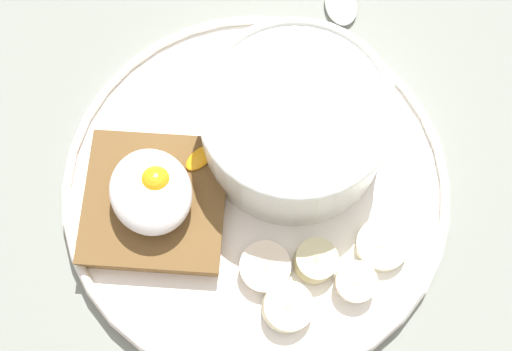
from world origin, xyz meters
The scene contains 10 objects.
ground_plane centered at (0.00, 0.00, 1.00)cm, with size 120.00×120.00×2.00cm, color gray.
plate centered at (0.00, 0.00, 2.80)cm, with size 26.04×26.04×1.60cm.
oatmeal_bowl centered at (2.01, -3.55, 6.09)cm, with size 12.39×12.39×6.02cm.
toast_slice centered at (1.25, 6.61, 3.84)cm, with size 12.28×12.28×1.50cm.
poached_egg centered at (1.28, 6.53, 6.02)cm, with size 5.77×7.53×3.31cm.
banana_slice_front centered at (-6.38, -1.42, 3.76)cm, with size 2.99×3.11×1.67cm.
banana_slice_left centered at (-7.06, -5.84, 3.49)cm, with size 3.65×3.68×1.05cm.
banana_slice_back centered at (-8.35, 1.39, 3.71)cm, with size 4.34×4.39×1.61cm.
banana_slice_right centered at (-8.59, -3.19, 3.75)cm, with size 3.78×3.74×1.64cm.
banana_slice_inner centered at (-5.48, 1.68, 3.67)cm, with size 4.49×4.44×1.48cm.
Camera 1 is at (-14.18, 5.98, 48.18)cm, focal length 50.00 mm.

